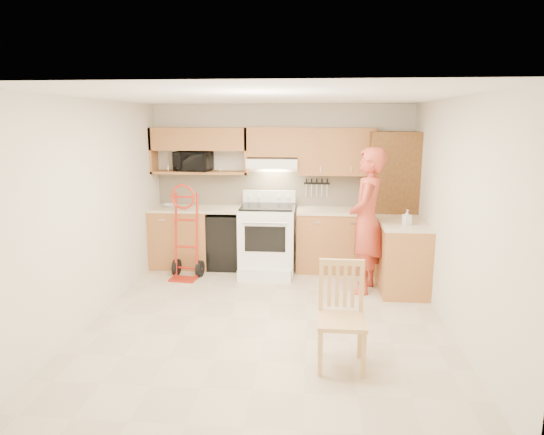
# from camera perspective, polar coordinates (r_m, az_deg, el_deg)

# --- Properties ---
(floor) EXTENTS (4.00, 4.50, 0.02)m
(floor) POSITION_cam_1_polar(r_m,az_deg,el_deg) (5.64, -0.44, -12.14)
(floor) COLOR #C6B596
(floor) RESTS_ON ground
(ceiling) EXTENTS (4.00, 4.50, 0.02)m
(ceiling) POSITION_cam_1_polar(r_m,az_deg,el_deg) (5.17, -0.49, 14.34)
(ceiling) COLOR white
(ceiling) RESTS_ON ground
(wall_back) EXTENTS (4.00, 0.02, 2.50)m
(wall_back) POSITION_cam_1_polar(r_m,az_deg,el_deg) (7.49, 1.15, 3.82)
(wall_back) COLOR silver
(wall_back) RESTS_ON ground
(wall_front) EXTENTS (4.00, 0.02, 2.50)m
(wall_front) POSITION_cam_1_polar(r_m,az_deg,el_deg) (3.09, -4.39, -7.53)
(wall_front) COLOR silver
(wall_front) RESTS_ON ground
(wall_left) EXTENTS (0.02, 4.50, 2.50)m
(wall_left) POSITION_cam_1_polar(r_m,az_deg,el_deg) (5.81, -20.63, 0.80)
(wall_left) COLOR silver
(wall_left) RESTS_ON ground
(wall_right) EXTENTS (0.02, 4.50, 2.50)m
(wall_right) POSITION_cam_1_polar(r_m,az_deg,el_deg) (5.46, 21.04, 0.13)
(wall_right) COLOR silver
(wall_right) RESTS_ON ground
(backsplash) EXTENTS (3.92, 0.03, 0.55)m
(backsplash) POSITION_cam_1_polar(r_m,az_deg,el_deg) (7.47, 1.14, 3.42)
(backsplash) COLOR beige
(backsplash) RESTS_ON wall_back
(lower_cab_left) EXTENTS (0.90, 0.60, 0.90)m
(lower_cab_left) POSITION_cam_1_polar(r_m,az_deg,el_deg) (7.60, -10.79, -2.41)
(lower_cab_left) COLOR #AB6D41
(lower_cab_left) RESTS_ON ground
(dishwasher) EXTENTS (0.60, 0.60, 0.85)m
(dishwasher) POSITION_cam_1_polar(r_m,az_deg,el_deg) (7.44, -5.20, -2.75)
(dishwasher) COLOR black
(dishwasher) RESTS_ON ground
(lower_cab_right) EXTENTS (1.14, 0.60, 0.90)m
(lower_cab_right) POSITION_cam_1_polar(r_m,az_deg,el_deg) (7.33, 7.46, -2.82)
(lower_cab_right) COLOR #AB6D41
(lower_cab_right) RESTS_ON ground
(countertop_left) EXTENTS (1.50, 0.63, 0.04)m
(countertop_left) POSITION_cam_1_polar(r_m,az_deg,el_deg) (7.42, -8.69, 1.04)
(countertop_left) COLOR beige
(countertop_left) RESTS_ON lower_cab_left
(countertop_right) EXTENTS (1.14, 0.63, 0.04)m
(countertop_right) POSITION_cam_1_polar(r_m,az_deg,el_deg) (7.23, 7.56, 0.79)
(countertop_right) COLOR beige
(countertop_right) RESTS_ON lower_cab_right
(cab_return_right) EXTENTS (0.60, 1.00, 0.90)m
(cab_return_right) POSITION_cam_1_polar(r_m,az_deg,el_deg) (6.66, 15.27, -4.61)
(cab_return_right) COLOR #AB6D41
(cab_return_right) RESTS_ON ground
(countertop_return) EXTENTS (0.63, 1.00, 0.04)m
(countertop_return) POSITION_cam_1_polar(r_m,az_deg,el_deg) (6.55, 15.49, -0.66)
(countertop_return) COLOR beige
(countertop_return) RESTS_ON cab_return_right
(pantry_tall) EXTENTS (0.70, 0.60, 2.10)m
(pantry_tall) POSITION_cam_1_polar(r_m,az_deg,el_deg) (7.29, 14.04, 1.67)
(pantry_tall) COLOR brown
(pantry_tall) RESTS_ON ground
(upper_cab_left) EXTENTS (1.50, 0.33, 0.34)m
(upper_cab_left) POSITION_cam_1_polar(r_m,az_deg,el_deg) (7.44, -8.70, 9.29)
(upper_cab_left) COLOR #AB6D41
(upper_cab_left) RESTS_ON wall_back
(upper_shelf_mw) EXTENTS (1.50, 0.33, 0.04)m
(upper_shelf_mw) POSITION_cam_1_polar(r_m,az_deg,el_deg) (7.48, -8.58, 5.38)
(upper_shelf_mw) COLOR #AB6D41
(upper_shelf_mw) RESTS_ON wall_back
(upper_cab_center) EXTENTS (0.76, 0.33, 0.44)m
(upper_cab_center) POSITION_cam_1_polar(r_m,az_deg,el_deg) (7.26, 0.12, 9.05)
(upper_cab_center) COLOR #AB6D41
(upper_cab_center) RESTS_ON wall_back
(upper_cab_right) EXTENTS (1.14, 0.33, 0.70)m
(upper_cab_right) POSITION_cam_1_polar(r_m,az_deg,el_deg) (7.25, 7.69, 7.84)
(upper_cab_right) COLOR #AB6D41
(upper_cab_right) RESTS_ON wall_back
(range_hood) EXTENTS (0.76, 0.46, 0.14)m
(range_hood) POSITION_cam_1_polar(r_m,az_deg,el_deg) (7.22, 0.08, 6.57)
(range_hood) COLOR white
(range_hood) RESTS_ON wall_back
(knife_strip) EXTENTS (0.40, 0.05, 0.29)m
(knife_strip) POSITION_cam_1_polar(r_m,az_deg,el_deg) (7.42, 5.37, 3.62)
(knife_strip) COLOR black
(knife_strip) RESTS_ON backsplash
(microwave) EXTENTS (0.58, 0.43, 0.30)m
(microwave) POSITION_cam_1_polar(r_m,az_deg,el_deg) (7.48, -9.41, 6.67)
(microwave) COLOR black
(microwave) RESTS_ON upper_shelf_mw
(range) EXTENTS (0.81, 1.07, 1.20)m
(range) POSITION_cam_1_polar(r_m,az_deg,el_deg) (7.10, -0.61, -1.96)
(range) COLOR white
(range) RESTS_ON ground
(person) EXTENTS (0.63, 0.80, 1.92)m
(person) POSITION_cam_1_polar(r_m,az_deg,el_deg) (6.38, 11.25, -0.40)
(person) COLOR #BC422F
(person) RESTS_ON ground
(hand_truck) EXTENTS (0.54, 0.50, 1.24)m
(hand_truck) POSITION_cam_1_polar(r_m,az_deg,el_deg) (6.94, -10.46, -2.28)
(hand_truck) COLOR #AE2312
(hand_truck) RESTS_ON ground
(dining_chair) EXTENTS (0.44, 0.48, 0.98)m
(dining_chair) POSITION_cam_1_polar(r_m,az_deg,el_deg) (4.50, 8.34, -11.72)
(dining_chair) COLOR #DBAE7B
(dining_chair) RESTS_ON ground
(soap_bottle) EXTENTS (0.12, 0.12, 0.20)m
(soap_bottle) POSITION_cam_1_polar(r_m,az_deg,el_deg) (6.34, 15.87, 0.03)
(soap_bottle) COLOR white
(soap_bottle) RESTS_ON countertop_return
(bowl) EXTENTS (0.26, 0.26, 0.05)m
(bowl) POSITION_cam_1_polar(r_m,az_deg,el_deg) (7.54, -12.22, 1.42)
(bowl) COLOR white
(bowl) RESTS_ON countertop_left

